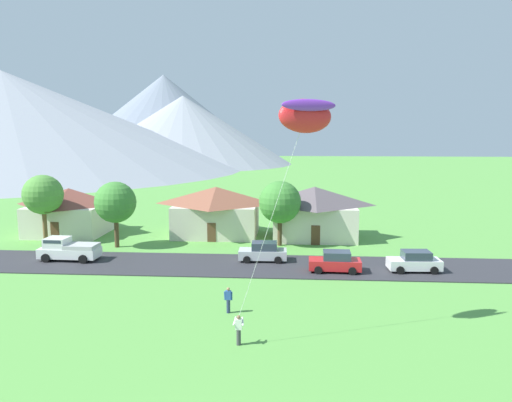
{
  "coord_description": "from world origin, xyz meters",
  "views": [
    {
      "loc": [
        2.64,
        -14.34,
        11.63
      ],
      "look_at": [
        0.58,
        15.15,
        7.31
      ],
      "focal_mm": 34.74,
      "sensor_mm": 36.0,
      "label": 1
    }
  ],
  "objects_px": {
    "tree_left_of_center": "(115,202)",
    "parked_car_red_mid_west": "(335,262)",
    "tree_near_left": "(43,195)",
    "pickup_truck_white_west_side": "(68,249)",
    "parked_car_silver_west_end": "(263,252)",
    "kite_flyer_with_kite": "(304,119)",
    "house_right_center": "(314,212)",
    "parked_car_white_mid_east": "(415,262)",
    "watcher_person": "(228,300)",
    "house_leftmost": "(216,210)",
    "tree_center": "(280,202)",
    "house_left_center": "(70,210)"
  },
  "relations": [
    {
      "from": "watcher_person",
      "to": "kite_flyer_with_kite",
      "type": "bearing_deg",
      "value": -31.38
    },
    {
      "from": "tree_near_left",
      "to": "tree_left_of_center",
      "type": "height_order",
      "value": "tree_near_left"
    },
    {
      "from": "parked_car_white_mid_east",
      "to": "pickup_truck_white_west_side",
      "type": "distance_m",
      "value": 29.89
    },
    {
      "from": "house_right_center",
      "to": "tree_center",
      "type": "relative_size",
      "value": 1.43
    },
    {
      "from": "tree_center",
      "to": "parked_car_white_mid_east",
      "type": "bearing_deg",
      "value": -37.34
    },
    {
      "from": "parked_car_white_mid_east",
      "to": "pickup_truck_white_west_side",
      "type": "bearing_deg",
      "value": 177.26
    },
    {
      "from": "tree_near_left",
      "to": "parked_car_red_mid_west",
      "type": "bearing_deg",
      "value": -16.57
    },
    {
      "from": "house_leftmost",
      "to": "watcher_person",
      "type": "bearing_deg",
      "value": -79.65
    },
    {
      "from": "house_left_center",
      "to": "tree_left_of_center",
      "type": "distance_m",
      "value": 9.68
    },
    {
      "from": "parked_car_silver_west_end",
      "to": "watcher_person",
      "type": "height_order",
      "value": "parked_car_silver_west_end"
    },
    {
      "from": "tree_center",
      "to": "tree_left_of_center",
      "type": "bearing_deg",
      "value": -173.45
    },
    {
      "from": "parked_car_white_mid_east",
      "to": "watcher_person",
      "type": "bearing_deg",
      "value": -144.29
    },
    {
      "from": "house_right_center",
      "to": "tree_center",
      "type": "bearing_deg",
      "value": -133.6
    },
    {
      "from": "parked_car_white_mid_east",
      "to": "kite_flyer_with_kite",
      "type": "distance_m",
      "value": 19.61
    },
    {
      "from": "tree_center",
      "to": "house_leftmost",
      "type": "bearing_deg",
      "value": 147.84
    },
    {
      "from": "parked_car_white_mid_east",
      "to": "watcher_person",
      "type": "distance_m",
      "value": 17.33
    },
    {
      "from": "pickup_truck_white_west_side",
      "to": "tree_left_of_center",
      "type": "bearing_deg",
      "value": 64.19
    },
    {
      "from": "house_right_center",
      "to": "parked_car_white_mid_east",
      "type": "xyz_separation_m",
      "value": [
        7.62,
        -12.35,
        -2.0
      ]
    },
    {
      "from": "house_left_center",
      "to": "tree_left_of_center",
      "type": "bearing_deg",
      "value": -38.74
    },
    {
      "from": "tree_left_of_center",
      "to": "pickup_truck_white_west_side",
      "type": "height_order",
      "value": "tree_left_of_center"
    },
    {
      "from": "tree_center",
      "to": "watcher_person",
      "type": "height_order",
      "value": "tree_center"
    },
    {
      "from": "house_left_center",
      "to": "kite_flyer_with_kite",
      "type": "height_order",
      "value": "kite_flyer_with_kite"
    },
    {
      "from": "parked_car_red_mid_west",
      "to": "house_leftmost",
      "type": "bearing_deg",
      "value": 131.07
    },
    {
      "from": "tree_near_left",
      "to": "pickup_truck_white_west_side",
      "type": "bearing_deg",
      "value": -50.63
    },
    {
      "from": "house_leftmost",
      "to": "tree_center",
      "type": "xyz_separation_m",
      "value": [
        7.07,
        -4.45,
        1.62
      ]
    },
    {
      "from": "tree_center",
      "to": "parked_car_red_mid_west",
      "type": "bearing_deg",
      "value": -62.51
    },
    {
      "from": "house_right_center",
      "to": "parked_car_red_mid_west",
      "type": "distance_m",
      "value": 13.09
    },
    {
      "from": "kite_flyer_with_kite",
      "to": "house_right_center",
      "type": "bearing_deg",
      "value": 85.77
    },
    {
      "from": "tree_left_of_center",
      "to": "parked_car_silver_west_end",
      "type": "relative_size",
      "value": 1.54
    },
    {
      "from": "parked_car_silver_west_end",
      "to": "kite_flyer_with_kite",
      "type": "relative_size",
      "value": 0.32
    },
    {
      "from": "tree_left_of_center",
      "to": "watcher_person",
      "type": "height_order",
      "value": "tree_left_of_center"
    },
    {
      "from": "house_left_center",
      "to": "tree_center",
      "type": "xyz_separation_m",
      "value": [
        23.49,
        -4.1,
        1.75
      ]
    },
    {
      "from": "kite_flyer_with_kite",
      "to": "parked_car_white_mid_east",
      "type": "bearing_deg",
      "value": 53.7
    },
    {
      "from": "house_right_center",
      "to": "kite_flyer_with_kite",
      "type": "distance_m",
      "value": 26.98
    },
    {
      "from": "tree_near_left",
      "to": "house_left_center",
      "type": "bearing_deg",
      "value": 83.23
    },
    {
      "from": "house_right_center",
      "to": "parked_car_white_mid_east",
      "type": "distance_m",
      "value": 14.65
    },
    {
      "from": "house_left_center",
      "to": "kite_flyer_with_kite",
      "type": "relative_size",
      "value": 0.65
    },
    {
      "from": "parked_car_silver_west_end",
      "to": "tree_near_left",
      "type": "bearing_deg",
      "value": 165.96
    },
    {
      "from": "house_leftmost",
      "to": "tree_center",
      "type": "relative_size",
      "value": 1.48
    },
    {
      "from": "tree_left_of_center",
      "to": "tree_center",
      "type": "bearing_deg",
      "value": 6.55
    },
    {
      "from": "tree_near_left",
      "to": "tree_left_of_center",
      "type": "xyz_separation_m",
      "value": [
        7.97,
        -1.31,
        -0.5
      ]
    },
    {
      "from": "tree_left_of_center",
      "to": "pickup_truck_white_west_side",
      "type": "xyz_separation_m",
      "value": [
        -2.56,
        -5.28,
        -3.42
      ]
    },
    {
      "from": "parked_car_red_mid_west",
      "to": "tree_center",
      "type": "bearing_deg",
      "value": 117.49
    },
    {
      "from": "kite_flyer_with_kite",
      "to": "house_left_center",
      "type": "bearing_deg",
      "value": 134.61
    },
    {
      "from": "pickup_truck_white_west_side",
      "to": "kite_flyer_with_kite",
      "type": "height_order",
      "value": "kite_flyer_with_kite"
    },
    {
      "from": "tree_near_left",
      "to": "kite_flyer_with_kite",
      "type": "xyz_separation_m",
      "value": [
        25.78,
        -20.94,
        7.18
      ]
    },
    {
      "from": "parked_car_red_mid_west",
      "to": "kite_flyer_with_kite",
      "type": "xyz_separation_m",
      "value": [
        -3.0,
        -12.38,
        11.3
      ]
    },
    {
      "from": "parked_car_red_mid_west",
      "to": "pickup_truck_white_west_side",
      "type": "xyz_separation_m",
      "value": [
        -23.37,
        1.97,
        0.19
      ]
    },
    {
      "from": "tree_left_of_center",
      "to": "parked_car_red_mid_west",
      "type": "xyz_separation_m",
      "value": [
        20.81,
        -7.25,
        -3.62
      ]
    },
    {
      "from": "kite_flyer_with_kite",
      "to": "tree_center",
      "type": "bearing_deg",
      "value": 94.62
    }
  ]
}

